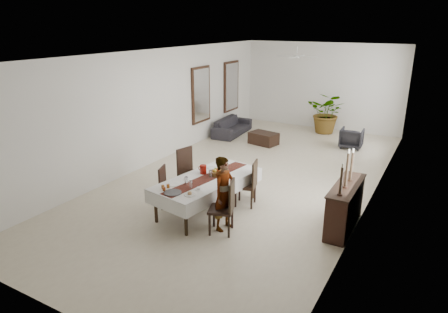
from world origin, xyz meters
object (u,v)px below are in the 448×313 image
Objects in this scene: woman at (224,194)px; sideboard_body at (345,207)px; dining_table_top at (207,180)px; red_pitcher at (203,169)px; sofa at (232,126)px.

sideboard_body is at bearing -52.45° from woman.
woman is (0.73, -0.55, 0.04)m from dining_table_top.
red_pitcher is 3.05m from sideboard_body.
woman is (0.94, -0.74, -0.09)m from red_pitcher.
dining_table_top is 12.00× the size of red_pitcher.
sideboard_body is (3.00, 0.43, -0.38)m from red_pitcher.
sideboard_body is (2.78, 0.61, -0.25)m from dining_table_top.
dining_table_top is 1.56× the size of woman.
sofa is at bearing 122.98° from dining_table_top.
sideboard_body reaches higher than dining_table_top.
woman is at bearing -38.00° from red_pitcher.
sofa is (-5.26, 5.10, -0.16)m from sideboard_body.
dining_table_top is at bearing -160.65° from sofa.
red_pitcher reaches higher than dining_table_top.
woman reaches higher than sofa.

